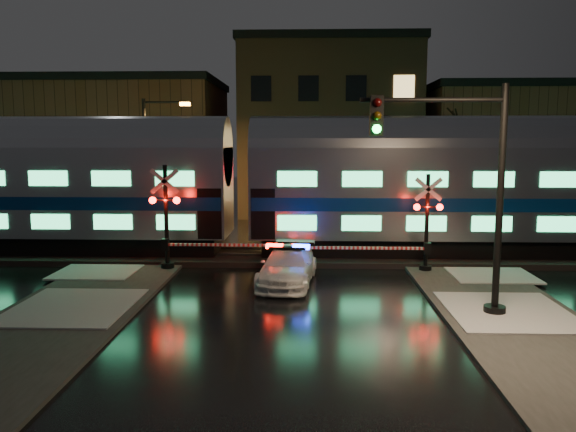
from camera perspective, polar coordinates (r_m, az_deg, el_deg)
The scene contains 13 objects.
ground at distance 19.89m, azimuth 0.26°, elevation -7.26°, with size 120.00×120.00×0.00m, color black.
ballast at distance 24.73m, azimuth 0.62°, elevation -4.01°, with size 90.00×4.20×0.24m, color black.
sidewalk_left at distance 15.83m, azimuth -25.29°, elevation -11.74°, with size 4.00×20.00×0.12m, color #2D2D2D.
sidewalk_right at distance 15.33m, azimuth 25.18°, elevation -12.36°, with size 4.00×20.00×0.12m, color #2D2D2D.
building_left at distance 43.40m, azimuth -16.32°, elevation 6.53°, with size 14.00×10.00×9.00m, color #582F22.
building_mid at distance 41.74m, azimuth 4.01°, elevation 8.50°, with size 12.00×11.00×11.50m, color brown.
building_right at distance 43.67m, azimuth 21.42°, elevation 5.98°, with size 12.00×10.00×8.50m, color #582F22.
train at distance 24.45m, azimuth -4.88°, elevation 3.56°, with size 51.00×3.12×5.92m.
police_car at distance 20.23m, azimuth -0.02°, elevation -5.11°, with size 2.28×4.61×1.44m.
crossing_signal_right at distance 22.21m, azimuth 13.02°, elevation -1.69°, with size 5.45×0.64×3.86m.
crossing_signal_left at distance 22.40m, azimuth -11.42°, elevation -1.19°, with size 5.92×0.66×4.19m.
traffic_light at distance 16.70m, azimuth 17.38°, elevation 1.95°, with size 4.33×0.75×6.70m.
streetlight at distance 29.33m, azimuth -13.80°, elevation 5.55°, with size 2.41×0.25×7.21m.
Camera 1 is at (0.59, -19.21, 5.12)m, focal length 35.00 mm.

